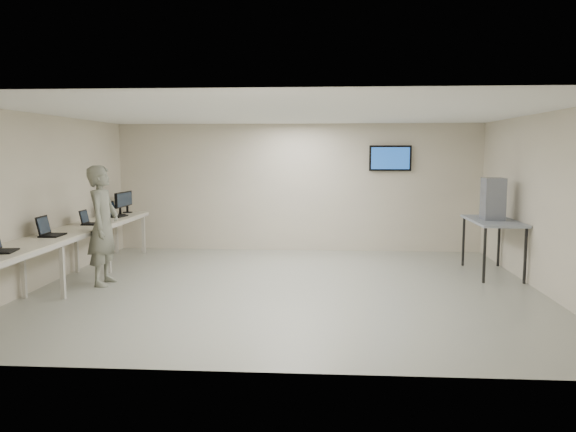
{
  "coord_description": "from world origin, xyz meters",
  "views": [
    {
      "loc": [
        0.61,
        -8.86,
        2.2
      ],
      "look_at": [
        0.0,
        0.2,
        1.15
      ],
      "focal_mm": 35.0,
      "sensor_mm": 36.0,
      "label": 1
    }
  ],
  "objects": [
    {
      "name": "room",
      "position": [
        0.03,
        0.06,
        1.41
      ],
      "size": [
        8.01,
        7.01,
        2.81
      ],
      "color": "#A0A294",
      "rests_on": "ground"
    },
    {
      "name": "workbench",
      "position": [
        -3.59,
        0.0,
        0.83
      ],
      "size": [
        0.76,
        6.0,
        0.9
      ],
      "color": "beige",
      "rests_on": "ground"
    },
    {
      "name": "laptop_0",
      "position": [
        -3.6,
        -1.95,
        0.97
      ],
      "size": [
        0.35,
        0.4,
        0.28
      ],
      "rotation": [
        0.0,
        0.0,
        0.17
      ],
      "color": "black",
      "rests_on": "workbench"
    },
    {
      "name": "laptop_1",
      "position": [
        -3.65,
        -0.56,
        0.98
      ],
      "size": [
        0.33,
        0.4,
        0.31
      ],
      "rotation": [
        0.0,
        0.0,
        0.03
      ],
      "color": "black",
      "rests_on": "workbench"
    },
    {
      "name": "laptop_2",
      "position": [
        -3.62,
        0.81,
        0.97
      ],
      "size": [
        0.27,
        0.33,
        0.26
      ],
      "rotation": [
        0.0,
        0.0,
        0.01
      ],
      "color": "black",
      "rests_on": "workbench"
    },
    {
      "name": "laptop_3",
      "position": [
        -3.59,
        2.0,
        0.98
      ],
      "size": [
        0.36,
        0.42,
        0.3
      ],
      "rotation": [
        0.0,
        0.0,
        -0.11
      ],
      "color": "black",
      "rests_on": "workbench"
    },
    {
      "name": "monitor_near",
      "position": [
        -3.6,
        2.33,
        1.18
      ],
      "size": [
        0.21,
        0.46,
        0.46
      ],
      "color": "black",
      "rests_on": "workbench"
    },
    {
      "name": "monitor_far",
      "position": [
        -3.6,
        2.75,
        1.17
      ],
      "size": [
        0.2,
        0.46,
        0.45
      ],
      "color": "black",
      "rests_on": "workbench"
    },
    {
      "name": "soldier",
      "position": [
        -3.04,
        0.06,
        0.99
      ],
      "size": [
        0.49,
        0.73,
        1.97
      ],
      "primitive_type": "imported",
      "rotation": [
        0.0,
        0.0,
        1.59
      ],
      "color": "#535744",
      "rests_on": "ground"
    },
    {
      "name": "side_table",
      "position": [
        3.6,
        1.28,
        0.91
      ],
      "size": [
        0.77,
        1.64,
        0.98
      ],
      "color": "gray",
      "rests_on": "ground"
    },
    {
      "name": "storage_bins",
      "position": [
        3.58,
        1.28,
        1.36
      ],
      "size": [
        0.35,
        0.39,
        0.75
      ],
      "color": "gray",
      "rests_on": "side_table"
    }
  ]
}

